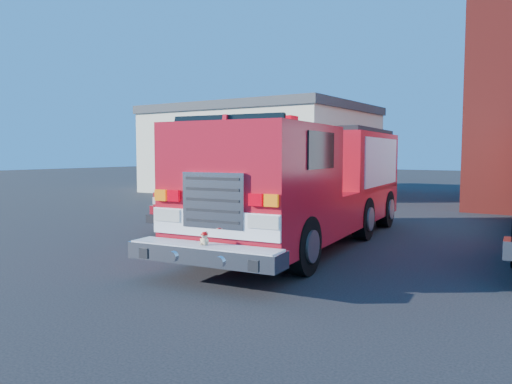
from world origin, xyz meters
The scene contains 4 objects.
ground centered at (0.00, 0.00, 0.00)m, with size 100.00×100.00×0.00m, color black.
side_building centered at (-9.00, 13.00, 2.20)m, with size 10.20×8.20×4.35m.
fire_engine centered at (-0.12, 1.16, 1.37)m, with size 3.31×8.77×2.64m.
pickup_truck centered at (-3.35, 2.54, 0.82)m, with size 2.78×5.52×1.73m.
Camera 1 is at (4.99, -8.75, 2.02)m, focal length 35.00 mm.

